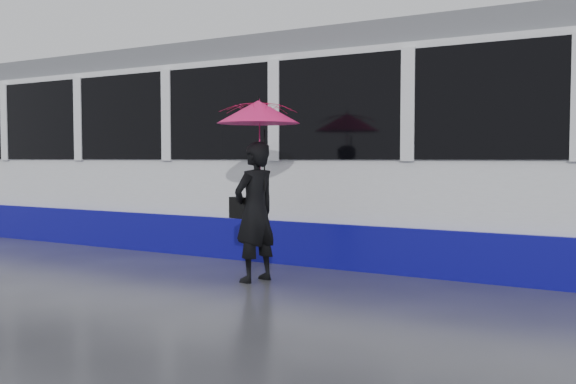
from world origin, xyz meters
The scene contains 6 objects.
ground centered at (0.00, 0.00, 0.00)m, with size 90.00×90.00×0.00m, color #2D2D32.
rails centered at (0.00, 2.50, 0.01)m, with size 34.00×1.51×0.02m.
tram centered at (-2.39, 2.50, 1.64)m, with size 26.00×2.56×3.35m.
woman centered at (-0.38, -0.02, 0.86)m, with size 0.63×0.41×1.72m, color black.
umbrella centered at (-0.33, -0.02, 1.88)m, with size 1.21×1.21×1.16m.
handbag centered at (-0.60, 0.00, 0.90)m, with size 0.33×0.20×0.45m.
Camera 1 is at (3.90, -6.59, 1.51)m, focal length 40.00 mm.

